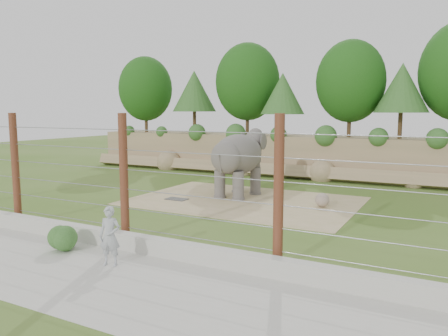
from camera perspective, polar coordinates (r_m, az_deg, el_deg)
The scene contains 11 objects.
ground at distance 17.58m, azimuth -3.07°, elevation -5.92°, with size 90.00×90.00×0.00m, color #41681C.
back_embankment at distance 28.55m, azimuth 11.25°, elevation 7.08°, with size 30.00×5.52×8.77m.
dirt_patch at distance 19.94m, azimuth 2.62°, elevation -4.30°, with size 10.00×7.00×0.02m, color tan.
drain_grate at distance 20.30m, azimuth -6.20°, elevation -4.05°, with size 1.00×0.60×0.03m, color #262628.
elephant at distance 20.81m, azimuth 1.85°, elevation 0.53°, with size 1.65×3.86×3.13m, color #5C5751, non-canonical shape.
stone_ball at distance 19.00m, azimuth 12.70°, elevation -4.10°, with size 0.60×0.60×0.60m, color gray.
retaining_wall at distance 13.63m, azimuth -14.11°, elevation -8.99°, with size 26.00×0.35×0.50m, color beige.
walkway at distance 12.37m, azimuth -20.42°, elevation -12.13°, with size 26.00×4.00×0.01m, color beige.
barrier_fence at distance 13.62m, azimuth -12.94°, elevation -1.42°, with size 20.26×0.26×4.00m.
walkway_shrub at distance 13.74m, azimuth -19.53°, elevation -8.57°, with size 0.71×0.71×0.71m, color #316123.
zookeeper at distance 11.93m, azimuth -14.68°, elevation -8.61°, with size 0.58×0.38×1.58m, color #A3A7AC.
Camera 1 is at (8.84, -14.65, 4.03)m, focal length 35.00 mm.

